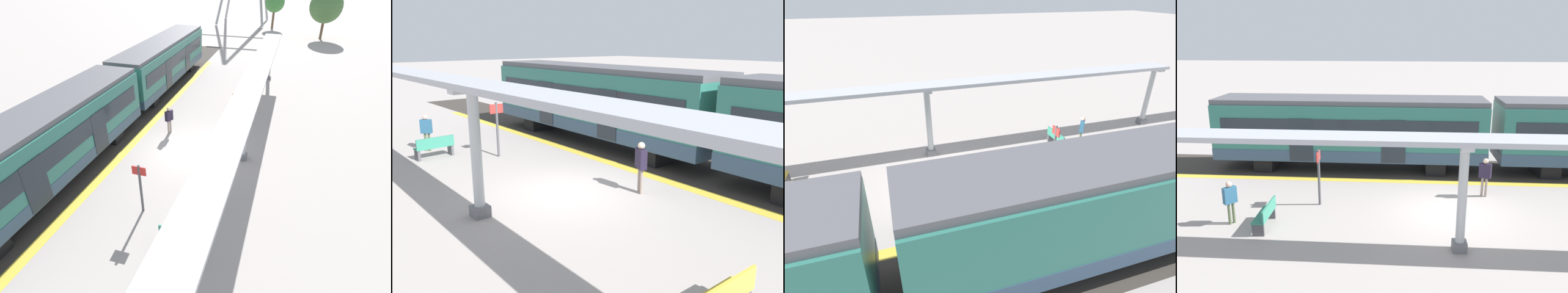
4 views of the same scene
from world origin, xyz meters
TOP-DOWN VIEW (x-y plane):
  - ground_plane at (0.00, 0.00)m, footprint 176.00×176.00m
  - tactile_edge_strip at (-3.12, 0.00)m, footprint 0.46×32.74m
  - trackbed at (-4.95, 0.00)m, footprint 3.20×44.74m
  - train_near_carriage at (-4.95, -4.34)m, footprint 2.65×12.80m
  - canopy_pillar_second at (2.90, -0.01)m, footprint 1.10×0.44m
  - canopy_beam at (2.90, -0.06)m, footprint 1.20×26.56m
  - bench_near_end at (1.77, -6.40)m, footprint 1.51×0.49m
  - platform_info_sign at (-0.27, -4.96)m, footprint 0.56×0.10m
  - passenger_waiting_near_edge at (-1.61, 1.54)m, footprint 0.39×0.51m
  - passenger_by_the_benches at (1.61, -7.68)m, footprint 0.48×0.44m

SIDE VIEW (x-z plane):
  - ground_plane at x=0.00m, z-range 0.00..0.00m
  - trackbed at x=-4.95m, z-range 0.00..0.01m
  - tactile_edge_strip at x=-3.12m, z-range 0.00..0.01m
  - bench_near_end at x=1.77m, z-range 0.01..0.87m
  - passenger_by_the_benches at x=1.61m, z-range 0.20..1.75m
  - passenger_waiting_near_edge at x=-1.61m, z-range 0.20..1.81m
  - platform_info_sign at x=-0.27m, z-range 0.23..2.43m
  - canopy_pillar_second at x=2.90m, z-range 0.03..3.43m
  - train_near_carriage at x=-4.95m, z-range 0.09..3.57m
  - canopy_beam at x=2.90m, z-range 3.41..3.57m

